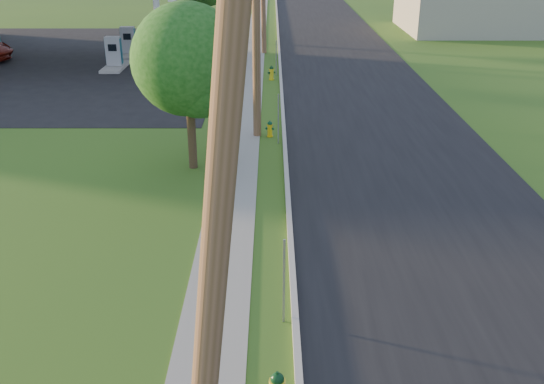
{
  "coord_description": "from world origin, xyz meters",
  "views": [
    {
      "loc": [
        -0.01,
        -6.68,
        7.79
      ],
      "look_at": [
        0.0,
        8.0,
        1.4
      ],
      "focal_mm": 40.0,
      "sensor_mm": 36.0,
      "label": 1
    }
  ],
  "objects_px": {
    "tree_verge": "(191,65)",
    "hydrant_far": "(271,73)",
    "fuel_pump_ne": "(114,57)",
    "fuel_pump_se": "(129,45)",
    "hydrant_mid": "(270,129)",
    "utility_pole_mid": "(256,11)",
    "utility_pole_near": "(216,237)"
  },
  "relations": [
    {
      "from": "fuel_pump_ne",
      "to": "utility_pole_mid",
      "type": "bearing_deg",
      "value": -55.6
    },
    {
      "from": "utility_pole_near",
      "to": "utility_pole_mid",
      "type": "bearing_deg",
      "value": 90.0
    },
    {
      "from": "tree_verge",
      "to": "hydrant_mid",
      "type": "distance_m",
      "value": 5.52
    },
    {
      "from": "utility_pole_mid",
      "to": "tree_verge",
      "type": "xyz_separation_m",
      "value": [
        -2.09,
        -3.65,
        -1.29
      ]
    },
    {
      "from": "utility_pole_near",
      "to": "utility_pole_mid",
      "type": "height_order",
      "value": "utility_pole_mid"
    },
    {
      "from": "utility_pole_mid",
      "to": "tree_verge",
      "type": "relative_size",
      "value": 1.72
    },
    {
      "from": "fuel_pump_se",
      "to": "fuel_pump_ne",
      "type": "bearing_deg",
      "value": -90.0
    },
    {
      "from": "fuel_pump_ne",
      "to": "hydrant_far",
      "type": "height_order",
      "value": "fuel_pump_ne"
    },
    {
      "from": "hydrant_mid",
      "to": "utility_pole_mid",
      "type": "bearing_deg",
      "value": 167.71
    },
    {
      "from": "utility_pole_near",
      "to": "hydrant_far",
      "type": "height_order",
      "value": "utility_pole_near"
    },
    {
      "from": "utility_pole_mid",
      "to": "hydrant_mid",
      "type": "relative_size",
      "value": 14.49
    },
    {
      "from": "tree_verge",
      "to": "hydrant_far",
      "type": "relative_size",
      "value": 7.04
    },
    {
      "from": "tree_verge",
      "to": "hydrant_far",
      "type": "bearing_deg",
      "value": 78.9
    },
    {
      "from": "utility_pole_mid",
      "to": "hydrant_far",
      "type": "bearing_deg",
      "value": 86.68
    },
    {
      "from": "fuel_pump_ne",
      "to": "hydrant_far",
      "type": "distance_m",
      "value": 9.95
    },
    {
      "from": "tree_verge",
      "to": "hydrant_far",
      "type": "xyz_separation_m",
      "value": [
        2.67,
        13.63,
        -3.27
      ]
    },
    {
      "from": "utility_pole_near",
      "to": "fuel_pump_se",
      "type": "xyz_separation_m",
      "value": [
        -8.9,
        35.0,
        -4.08
      ]
    },
    {
      "from": "utility_pole_mid",
      "to": "fuel_pump_se",
      "type": "height_order",
      "value": "utility_pole_mid"
    },
    {
      "from": "utility_pole_near",
      "to": "fuel_pump_se",
      "type": "distance_m",
      "value": 36.34
    },
    {
      "from": "fuel_pump_se",
      "to": "tree_verge",
      "type": "height_order",
      "value": "tree_verge"
    },
    {
      "from": "fuel_pump_se",
      "to": "hydrant_far",
      "type": "distance_m",
      "value": 11.8
    },
    {
      "from": "hydrant_far",
      "to": "fuel_pump_se",
      "type": "bearing_deg",
      "value": 143.48
    },
    {
      "from": "utility_pole_near",
      "to": "hydrant_far",
      "type": "xyz_separation_m",
      "value": [
        0.58,
        27.98,
        -4.41
      ]
    },
    {
      "from": "hydrant_mid",
      "to": "tree_verge",
      "type": "bearing_deg",
      "value": -126.4
    },
    {
      "from": "utility_pole_near",
      "to": "tree_verge",
      "type": "relative_size",
      "value": 1.66
    },
    {
      "from": "utility_pole_near",
      "to": "fuel_pump_ne",
      "type": "height_order",
      "value": "utility_pole_near"
    },
    {
      "from": "utility_pole_mid",
      "to": "hydrant_mid",
      "type": "distance_m",
      "value": 4.65
    },
    {
      "from": "utility_pole_mid",
      "to": "hydrant_far",
      "type": "relative_size",
      "value": 12.11
    },
    {
      "from": "fuel_pump_se",
      "to": "hydrant_mid",
      "type": "distance_m",
      "value": 19.53
    },
    {
      "from": "utility_pole_near",
      "to": "fuel_pump_ne",
      "type": "bearing_deg",
      "value": 106.02
    },
    {
      "from": "fuel_pump_ne",
      "to": "hydrant_far",
      "type": "relative_size",
      "value": 3.95
    },
    {
      "from": "hydrant_far",
      "to": "fuel_pump_ne",
      "type": "bearing_deg",
      "value": 162.33
    }
  ]
}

